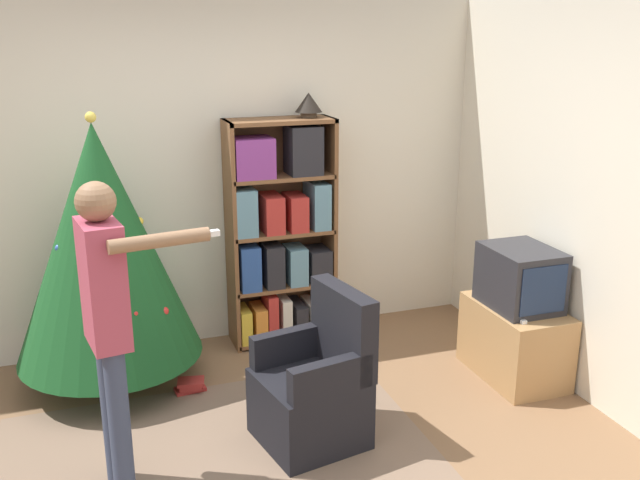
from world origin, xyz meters
TOP-DOWN VIEW (x-y plane):
  - ground_plane at (0.00, 0.00)m, footprint 14.00×14.00m
  - wall_back at (0.00, 1.94)m, footprint 8.00×0.10m
  - wall_right at (2.26, 0.00)m, footprint 0.10×8.00m
  - area_rug at (-0.21, 0.20)m, footprint 2.43×1.80m
  - bookshelf at (0.58, 1.70)m, footprint 0.80×0.33m
  - tv_stand at (1.95, 0.57)m, footprint 0.47×0.75m
  - television at (1.95, 0.57)m, footprint 0.42×0.52m
  - game_remote at (1.81, 0.34)m, footprint 0.04×0.12m
  - christmas_tree at (-0.72, 1.38)m, footprint 1.22×1.22m
  - armchair at (0.38, 0.26)m, footprint 0.67×0.66m
  - standing_person at (-0.75, 0.15)m, footprint 0.68×0.46m
  - table_lamp at (0.82, 1.71)m, footprint 0.20×0.20m
  - book_pile_near_tree at (-0.24, 1.08)m, footprint 0.21×0.16m

SIDE VIEW (x-z plane):
  - ground_plane at x=0.00m, z-range 0.00..0.00m
  - area_rug at x=-0.21m, z-range 0.00..0.01m
  - book_pile_near_tree at x=-0.24m, z-range 0.00..0.08m
  - tv_stand at x=1.95m, z-range 0.00..0.52m
  - armchair at x=0.38m, z-range -0.14..0.78m
  - game_remote at x=1.81m, z-range 0.52..0.55m
  - television at x=1.95m, z-range 0.52..0.94m
  - bookshelf at x=0.58m, z-range -0.01..1.72m
  - standing_person at x=-0.75m, z-range 0.16..1.83m
  - christmas_tree at x=-0.72m, z-range 0.07..1.94m
  - wall_back at x=0.00m, z-range 0.00..2.60m
  - wall_right at x=2.26m, z-range 0.00..2.60m
  - table_lamp at x=0.82m, z-range 1.74..1.92m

